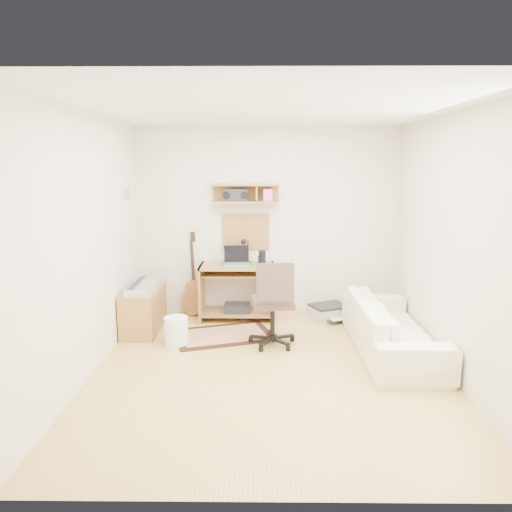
{
  "coord_description": "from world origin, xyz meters",
  "views": [
    {
      "loc": [
        -0.09,
        -4.74,
        2.09
      ],
      "look_at": [
        -0.15,
        1.05,
        1.0
      ],
      "focal_mm": 34.44,
      "sensor_mm": 36.0,
      "label": 1
    }
  ],
  "objects_px": {
    "sofa": "(392,318)",
    "task_chair": "(273,302)",
    "printer": "(329,313)",
    "desk": "(237,292)",
    "cabinet": "(143,310)"
  },
  "relations": [
    {
      "from": "printer",
      "to": "sofa",
      "type": "relative_size",
      "value": 0.25
    },
    {
      "from": "cabinet",
      "to": "printer",
      "type": "height_order",
      "value": "cabinet"
    },
    {
      "from": "task_chair",
      "to": "cabinet",
      "type": "bearing_deg",
      "value": 158.09
    },
    {
      "from": "desk",
      "to": "sofa",
      "type": "xyz_separation_m",
      "value": [
        1.79,
        -1.19,
        0.02
      ]
    },
    {
      "from": "sofa",
      "to": "task_chair",
      "type": "bearing_deg",
      "value": 81.51
    },
    {
      "from": "task_chair",
      "to": "sofa",
      "type": "xyz_separation_m",
      "value": [
        1.33,
        -0.2,
        -0.12
      ]
    },
    {
      "from": "printer",
      "to": "sofa",
      "type": "bearing_deg",
      "value": -90.06
    },
    {
      "from": "cabinet",
      "to": "desk",
      "type": "bearing_deg",
      "value": 23.42
    },
    {
      "from": "task_chair",
      "to": "printer",
      "type": "height_order",
      "value": "task_chair"
    },
    {
      "from": "task_chair",
      "to": "printer",
      "type": "relative_size",
      "value": 2.09
    },
    {
      "from": "desk",
      "to": "cabinet",
      "type": "distance_m",
      "value": 1.28
    },
    {
      "from": "desk",
      "to": "cabinet",
      "type": "bearing_deg",
      "value": -156.58
    },
    {
      "from": "desk",
      "to": "printer",
      "type": "relative_size",
      "value": 2.03
    },
    {
      "from": "desk",
      "to": "printer",
      "type": "bearing_deg",
      "value": 0.08
    },
    {
      "from": "desk",
      "to": "task_chair",
      "type": "height_order",
      "value": "task_chair"
    }
  ]
}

